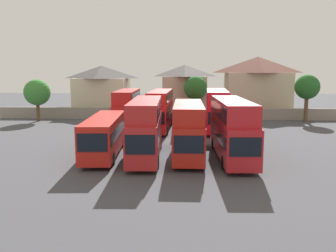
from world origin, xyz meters
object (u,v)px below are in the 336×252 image
at_px(bus_1, 104,134).
at_px(tree_left_of_lot, 196,88).
at_px(bus_6, 160,108).
at_px(bus_3, 188,127).
at_px(house_terrace_left, 102,89).
at_px(bus_8, 217,108).
at_px(bus_2, 146,125).
at_px(bus_4, 232,126).
at_px(house_terrace_right, 257,85).
at_px(house_terrace_centre, 185,89).
at_px(tree_behind_wall, 37,93).
at_px(tree_right_of_lot, 307,87).
at_px(bus_7, 186,115).
at_px(bus_5, 127,107).

bearing_deg(bus_1, tree_left_of_lot, 158.05).
xyz_separation_m(bus_1, bus_6, (4.05, 14.11, 0.86)).
height_order(bus_3, tree_left_of_lot, tree_left_of_lot).
relative_size(bus_3, bus_6, 0.90).
bearing_deg(house_terrace_left, bus_8, -42.92).
height_order(bus_2, bus_4, bus_4).
bearing_deg(bus_2, house_terrace_right, 151.55).
distance_m(bus_6, house_terrace_left, 21.04).
relative_size(house_terrace_centre, tree_behind_wall, 1.36).
relative_size(bus_3, house_terrace_left, 1.12).
relative_size(house_terrace_right, tree_right_of_lot, 1.58).
distance_m(bus_6, bus_7, 3.45).
bearing_deg(bus_6, bus_2, 0.76).
height_order(bus_7, house_terrace_centre, house_terrace_centre).
bearing_deg(house_terrace_centre, bus_2, -95.74).
distance_m(bus_2, bus_7, 15.67).
height_order(bus_1, bus_5, bus_5).
xyz_separation_m(bus_5, bus_8, (11.58, -0.55, 0.04)).
distance_m(bus_6, house_terrace_centre, 17.91).
relative_size(bus_1, bus_8, 1.02).
relative_size(bus_3, bus_7, 0.98).
bearing_deg(tree_left_of_lot, house_terrace_left, 163.67).
bearing_deg(house_terrace_centre, house_terrace_left, -179.58).
bearing_deg(house_terrace_right, bus_6, -131.79).
xyz_separation_m(bus_5, bus_6, (4.39, -0.56, -0.01)).
relative_size(bus_8, tree_behind_wall, 1.79).
xyz_separation_m(bus_7, bus_8, (3.90, -0.51, 1.00)).
bearing_deg(bus_1, bus_6, 160.29).
distance_m(bus_1, house_terrace_left, 32.56).
distance_m(bus_6, house_terrace_right, 23.32).
bearing_deg(house_terrace_right, tree_left_of_lot, -156.57).
bearing_deg(house_terrace_right, tree_behind_wall, -163.64).
bearing_deg(tree_right_of_lot, tree_left_of_lot, 164.50).
height_order(house_terrace_right, tree_left_of_lot, house_terrace_right).
height_order(bus_5, bus_6, bus_5).
distance_m(bus_1, bus_5, 14.69).
bearing_deg(bus_8, bus_4, 3.54).
relative_size(bus_3, bus_4, 0.89).
height_order(bus_3, house_terrace_left, house_terrace_left).
height_order(bus_2, bus_6, bus_2).
bearing_deg(house_terrace_centre, tree_left_of_lot, -70.19).
distance_m(bus_6, tree_right_of_lot, 22.66).
bearing_deg(house_terrace_centre, house_terrace_right, -1.28).
bearing_deg(bus_8, tree_left_of_lot, -166.18).
xyz_separation_m(bus_1, bus_3, (7.55, -0.21, 0.70)).
distance_m(bus_3, house_terrace_right, 33.90).
distance_m(bus_7, tree_right_of_lot, 19.58).
relative_size(bus_8, tree_left_of_lot, 1.69).
xyz_separation_m(bus_8, tree_right_of_lot, (13.82, 8.17, 2.24)).
relative_size(bus_4, bus_5, 1.14).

